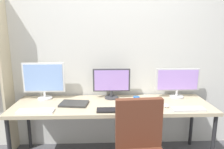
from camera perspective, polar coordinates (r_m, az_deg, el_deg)
name	(u,v)px	position (r m, az deg, el deg)	size (l,w,h in m)	color
wall_back	(111,54)	(2.77, -0.29, 5.84)	(4.76, 0.10, 2.60)	silver
desk	(112,107)	(2.51, 0.04, -9.19)	(2.36, 0.68, 0.74)	tan
monitor_left	(44,79)	(2.73, -18.54, -1.33)	(0.52, 0.18, 0.47)	silver
monitor_center	(112,82)	(2.63, -0.13, -2.20)	(0.48, 0.18, 0.39)	#38383D
monitor_right	(177,81)	(2.79, 17.84, -1.87)	(0.57, 0.18, 0.39)	silver
keyboard_left	(36,111)	(2.39, -20.59, -9.57)	(0.39, 0.13, 0.02)	silver
keyboard_center	(113,110)	(2.27, 0.27, -9.91)	(0.36, 0.13, 0.02)	black
keyboard_right	(188,109)	(2.45, 20.55, -9.02)	(0.36, 0.13, 0.02)	silver
computer_mouse	(166,106)	(2.46, 14.90, -8.39)	(0.06, 0.10, 0.03)	silver
laptop_closed	(74,104)	(2.49, -10.59, -8.02)	(0.32, 0.22, 0.02)	#2D2D2D
coffee_mug	(137,100)	(2.49, 6.90, -7.16)	(0.11, 0.08, 0.09)	blue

